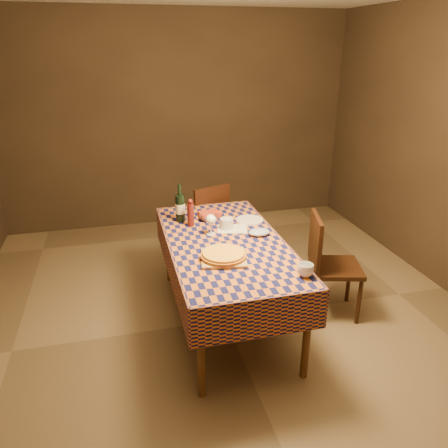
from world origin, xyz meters
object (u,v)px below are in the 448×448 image
Objects in this scene: chair_right at (327,260)px; bowl at (208,218)px; cutting_board at (223,258)px; dining_table at (225,249)px; wine_bottle at (180,208)px; white_plate at (250,220)px; chair_far at (206,221)px; pizza at (223,255)px.

bowl is at bearing 148.74° from chair_right.
cutting_board is 2.02× the size of bowl.
dining_table is at bearing -85.27° from bowl.
dining_table is at bearing 174.72° from chair_right.
wine_bottle is (-0.25, 0.04, 0.10)m from bowl.
white_plate is at bearing 141.16° from chair_right.
cutting_board is 0.87m from wine_bottle.
white_plate is (0.36, -0.11, -0.02)m from bowl.
bowl is (-0.04, 0.49, 0.10)m from dining_table.
wine_bottle is 0.37× the size of chair_far.
bowl is 0.18× the size of chair_far.
dining_table is at bearing -130.71° from white_plate.
chair_right is at bearing -31.26° from bowl.
chair_right is (0.57, -0.46, -0.25)m from white_plate.
dining_table is 0.34m from cutting_board.
cutting_board is 0.95× the size of wine_bottle.
wine_bottle reaches higher than cutting_board.
chair_far is at bearing 83.36° from pizza.
bowl is at bearing -100.09° from chair_far.
pizza is 2.37× the size of bowl.
dining_table is 1.98× the size of chair_far.
wine_bottle is (-0.29, 0.53, 0.21)m from dining_table.
chair_right is at bearing 13.18° from cutting_board.
pizza is (-0.10, -0.31, 0.11)m from dining_table.
cutting_board is 0.80m from bowl.
dining_table is 1.10m from chair_far.
pizza is at bearing -94.02° from bowl.
white_plate is at bearing -16.53° from bowl.
pizza is 1.54× the size of white_plate.
bowl reaches higher than dining_table.
white_plate is at bearing 49.29° from dining_table.
cutting_board is at bearing -63.43° from pizza.
wine_bottle is at bearing 102.82° from cutting_board.
pizza is at bearing -166.82° from chair_right.
bowl is at bearing 85.98° from cutting_board.
pizza is 0.81m from white_plate.
chair_right is at bearing -54.57° from chair_far.
cutting_board reaches higher than white_plate.
pizza is 0.87m from wine_bottle.
white_plate is at bearing -69.90° from chair_far.
cutting_board is 0.03m from pizza.
pizza is at bearing -77.18° from wine_bottle.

